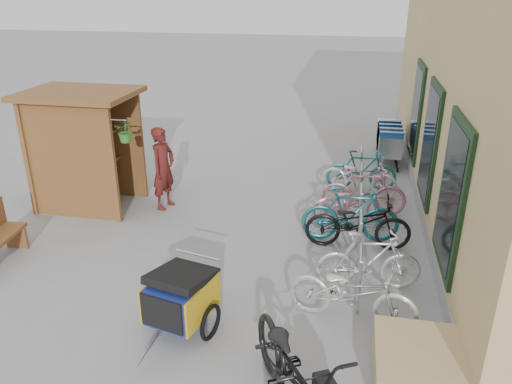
% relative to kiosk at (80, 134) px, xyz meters
% --- Properties ---
extents(ground, '(80.00, 80.00, 0.00)m').
position_rel_kiosk_xyz_m(ground, '(3.28, -2.47, -1.55)').
color(ground, gray).
extents(kiosk, '(2.49, 1.65, 2.40)m').
position_rel_kiosk_xyz_m(kiosk, '(0.00, 0.00, 0.00)').
color(kiosk, brown).
rests_on(kiosk, ground).
extents(bike_rack, '(0.05, 5.35, 0.86)m').
position_rel_kiosk_xyz_m(bike_rack, '(5.58, -0.07, -1.04)').
color(bike_rack, '#A5A8AD').
rests_on(bike_rack, ground).
extents(pallet_stack, '(1.00, 1.20, 0.40)m').
position_rel_kiosk_xyz_m(pallet_stack, '(6.28, -3.87, -1.34)').
color(pallet_stack, tan).
rests_on(pallet_stack, ground).
extents(shopping_carts, '(0.59, 1.99, 1.06)m').
position_rel_kiosk_xyz_m(shopping_carts, '(6.28, 4.15, -0.94)').
color(shopping_carts, silver).
rests_on(shopping_carts, ground).
extents(child_trailer, '(1.02, 1.62, 0.93)m').
position_rel_kiosk_xyz_m(child_trailer, '(3.27, -3.50, -1.04)').
color(child_trailer, navy).
rests_on(child_trailer, ground).
extents(cargo_bike, '(1.72, 2.32, 1.16)m').
position_rel_kiosk_xyz_m(cargo_bike, '(4.92, -4.73, -0.98)').
color(cargo_bike, black).
rests_on(cargo_bike, ground).
extents(person_kiosk, '(0.56, 0.71, 1.71)m').
position_rel_kiosk_xyz_m(person_kiosk, '(1.62, 0.22, -0.70)').
color(person_kiosk, maroon).
rests_on(person_kiosk, ground).
extents(bike_0, '(1.85, 0.92, 0.93)m').
position_rel_kiosk_xyz_m(bike_0, '(5.49, -2.91, -1.09)').
color(bike_0, beige).
rests_on(bike_0, ground).
extents(bike_1, '(1.63, 0.67, 0.95)m').
position_rel_kiosk_xyz_m(bike_1, '(5.71, -2.04, -1.08)').
color(bike_1, silver).
rests_on(bike_1, ground).
extents(bike_2, '(1.86, 0.76, 0.96)m').
position_rel_kiosk_xyz_m(bike_2, '(5.55, -0.77, -1.07)').
color(bike_2, black).
rests_on(bike_2, ground).
extents(bike_3, '(1.78, 0.66, 1.05)m').
position_rel_kiosk_xyz_m(bike_3, '(5.41, -0.53, -1.03)').
color(bike_3, '#1E6E79').
rests_on(bike_3, ground).
extents(bike_4, '(1.71, 1.02, 0.85)m').
position_rel_kiosk_xyz_m(bike_4, '(5.45, 0.25, -1.13)').
color(bike_4, '#BE7B8A').
rests_on(bike_4, ground).
extents(bike_5, '(1.70, 0.52, 1.01)m').
position_rel_kiosk_xyz_m(bike_5, '(5.64, 0.64, -1.05)').
color(bike_5, '#BE7B8A').
rests_on(bike_5, ground).
extents(bike_6, '(1.74, 0.89, 0.87)m').
position_rel_kiosk_xyz_m(bike_6, '(5.56, 1.66, -1.11)').
color(bike_6, beige).
rests_on(bike_6, ground).
extents(bike_7, '(1.59, 0.58, 0.94)m').
position_rel_kiosk_xyz_m(bike_7, '(5.60, 1.95, -1.08)').
color(bike_7, '#1E6E79').
rests_on(bike_7, ground).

